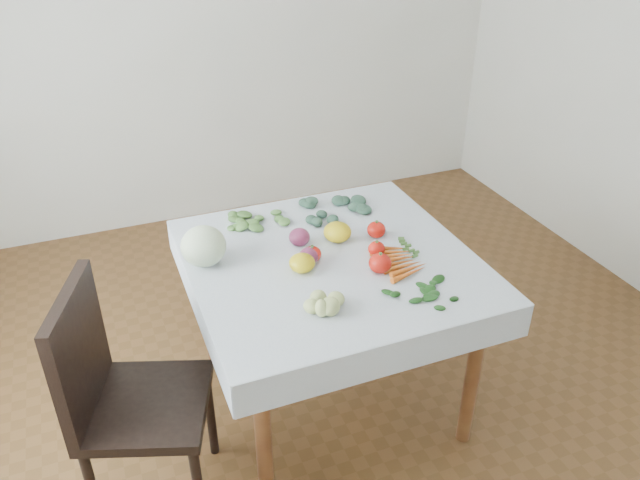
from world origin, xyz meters
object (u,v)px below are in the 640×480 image
object	(u,v)px
cabbage	(203,246)
chair	(119,389)
carrot_bunch	(398,261)
heirloom_back	(337,232)
table	(331,279)

from	to	relation	value
cabbage	chair	bearing A→B (deg)	-139.15
chair	carrot_bunch	world-z (taller)	chair
chair	heirloom_back	xyz separation A→B (m)	(0.97, 0.32, 0.26)
table	heirloom_back	bearing A→B (deg)	56.60
chair	carrot_bunch	bearing A→B (deg)	3.34
chair	carrot_bunch	distance (m)	1.14
table	chair	world-z (taller)	chair
chair	cabbage	world-z (taller)	chair
table	cabbage	bearing A→B (deg)	162.75
chair	cabbage	distance (m)	0.61
chair	heirloom_back	size ratio (longest dim) A/B	8.00
cabbage	carrot_bunch	size ratio (longest dim) A/B	0.66
carrot_bunch	chair	bearing A→B (deg)	-176.66
cabbage	heirloom_back	world-z (taller)	cabbage
table	chair	xyz separation A→B (m)	(-0.89, -0.20, -0.11)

